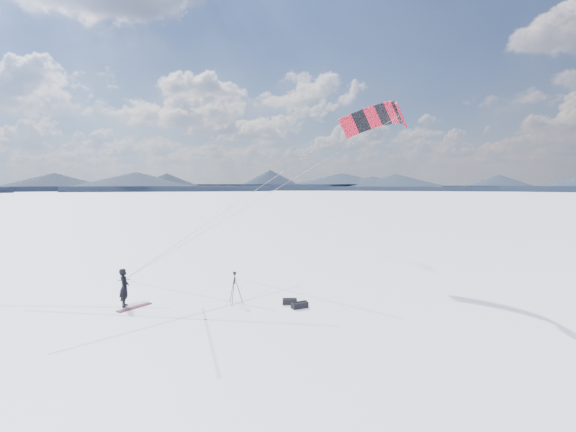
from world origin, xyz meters
name	(u,v)px	position (x,y,z in m)	size (l,w,h in m)	color
ground	(201,312)	(0.00, 0.00, 0.00)	(1800.00, 1800.00, 0.00)	white
horizon_hills	(200,248)	(0.00, 0.00, 2.81)	(704.84, 706.81, 8.00)	black
snow_tracks	(187,316)	(-0.65, -0.35, 0.00)	(14.76, 10.25, 0.01)	#A3B8D6
snowkiter	(125,306)	(-3.06, 2.12, 0.00)	(0.63, 0.42, 1.73)	black
snowboard	(134,307)	(-2.66, 1.75, 0.02)	(1.67, 0.31, 0.04)	maroon
tripod	(235,283)	(1.66, 0.63, 0.97)	(0.63, 0.68, 1.51)	black
gear_bag_a	(300,305)	(4.19, -1.06, 0.14)	(0.75, 0.40, 0.32)	black
gear_bag_b	(290,301)	(4.00, -0.35, 0.13)	(0.73, 0.54, 0.30)	black
power_kite	(377,118)	(10.73, 2.85, 9.30)	(14.91, 5.62, 8.95)	red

